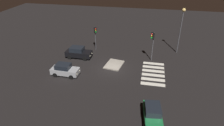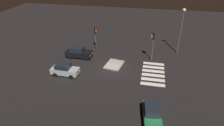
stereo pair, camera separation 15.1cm
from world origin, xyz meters
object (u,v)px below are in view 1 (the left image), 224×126
car_silver (65,70)px  traffic_light_north (95,33)px  car_green (153,114)px  traffic_light_east (153,40)px  traffic_island (114,65)px  car_black (78,52)px  street_lamp (182,23)px

car_silver → traffic_light_north: size_ratio=0.95×
car_green → traffic_light_east: size_ratio=0.87×
traffic_island → traffic_light_north: 7.25m
traffic_light_east → traffic_light_north: size_ratio=1.13×
traffic_island → traffic_light_north: bearing=40.7°
traffic_light_east → car_silver: bearing=-4.6°
car_green → car_black: (12.10, 12.26, 0.06)m
car_black → street_lamp: size_ratio=0.56×
car_black → traffic_light_east: bearing=6.8°
traffic_island → car_green: 12.26m
car_black → street_lamp: 17.52m
traffic_light_east → street_lamp: 6.15m
car_black → traffic_light_north: bearing=61.2°
car_black → traffic_light_north: size_ratio=1.03×
car_green → car_silver: size_ratio=1.04×
traffic_island → car_green: size_ratio=0.86×
traffic_island → traffic_light_east: 7.02m
car_green → traffic_light_north: bearing=-153.4°
traffic_island → street_lamp: bearing=-56.1°
car_silver → car_black: bearing=91.5°
car_silver → traffic_light_north: 9.64m
traffic_island → car_black: size_ratio=0.83×
street_lamp → car_black: bearing=107.9°
traffic_island → traffic_light_east: bearing=-63.9°
traffic_light_north → car_black: bearing=-63.5°
car_green → car_silver: car_green is taller
car_green → car_silver: 13.88m
car_black → car_silver: car_black is taller
traffic_light_east → car_green: bearing=57.4°
car_silver → street_lamp: (10.80, -16.14, 4.40)m
traffic_island → street_lamp: size_ratio=0.46×
street_lamp → car_silver: bearing=123.8°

